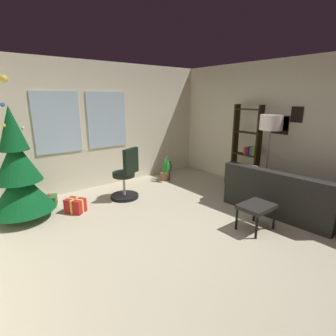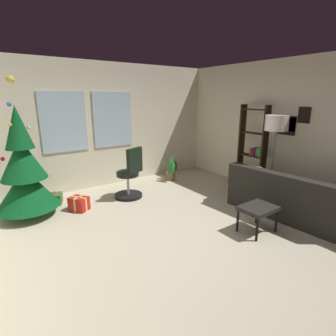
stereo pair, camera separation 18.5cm
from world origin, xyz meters
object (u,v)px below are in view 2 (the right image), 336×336
Objects in this scene: office_chair at (130,178)px; couch at (296,199)px; potted_plant at (171,170)px; gift_box_green at (54,199)px; footstool at (258,210)px; bookshelf at (252,153)px; holiday_tree at (24,172)px; gift_box_red at (79,204)px; floor_lamp at (276,128)px.

couch is at bearing -49.67° from office_chair.
gift_box_green is at bearing 177.95° from potted_plant.
footstool is 2.09m from bookshelf.
potted_plant is at bearing 3.67° from holiday_tree.
gift_box_red is at bearing -62.14° from gift_box_green.
office_chair reaches higher than potted_plant.
bookshelf reaches higher than gift_box_green.
floor_lamp is (1.18, 0.59, 1.08)m from footstool.
footstool is 2.84m from potted_plant.
office_chair is (-0.91, 2.35, 0.06)m from footstool.
floor_lamp is 2.62m from potted_plant.
office_chair is at bearing -22.34° from gift_box_green.
bookshelf reaches higher than gift_box_red.
footstool is at bearing -153.55° from floor_lamp.
gift_box_green is 0.34× the size of office_chair.
gift_box_green is 1.48m from office_chair.
couch is 4.41m from gift_box_green.
office_chair is (1.34, -0.55, 0.31)m from gift_box_green.
bookshelf is at bearing -22.52° from gift_box_green.
office_chair reaches higher than gift_box_green.
holiday_tree reaches higher than bookshelf.
gift_box_green is 0.21× the size of floor_lamp.
bookshelf reaches higher than office_chair.
floor_lamp reaches higher than office_chair.
floor_lamp is (3.13, -1.75, 1.31)m from gift_box_red.
holiday_tree reaches higher than floor_lamp.
holiday_tree is at bearing 160.53° from gift_box_red.
bookshelf reaches higher than potted_plant.
footstool is 0.32× the size of floor_lamp.
office_chair reaches higher than footstool.
couch is 5.41× the size of gift_box_green.
holiday_tree is 4.43m from floor_lamp.
bookshelf is 1.10× the size of floor_lamp.
couch is at bearing -109.92° from bookshelf.
holiday_tree reaches higher than gift_box_green.
gift_box_red is 0.64× the size of potted_plant.
potted_plant reaches higher than footstool.
gift_box_red is at bearing 129.83° from footstool.
gift_box_green is 2.70m from potted_plant.
holiday_tree is 1.26× the size of bookshelf.
potted_plant is at bearing 108.34° from floor_lamp.
potted_plant is at bearing 11.10° from gift_box_red.
couch reaches higher than gift_box_green.
holiday_tree is 3.21m from potted_plant.
holiday_tree is at bearing 145.61° from couch.
office_chair is (-1.99, 2.34, 0.13)m from couch.
gift_box_red is 0.38× the size of office_chair.
floor_lamp reaches higher than gift_box_green.
holiday_tree is at bearing 152.63° from floor_lamp.
office_chair reaches higher than gift_box_red.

